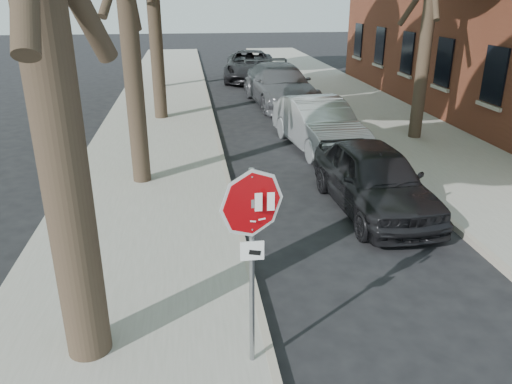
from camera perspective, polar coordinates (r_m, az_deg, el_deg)
ground at (r=6.96m, az=5.61°, el=-18.72°), size 120.00×120.00×0.00m
sidewalk_left at (r=17.74m, az=-11.32°, el=6.76°), size 4.00×55.00×0.12m
sidewalk_right at (r=19.17m, az=15.14°, el=7.53°), size 4.00×55.00×0.12m
curb_left at (r=17.72m, az=-4.65°, el=7.11°), size 0.12×55.00×0.13m
curb_right at (r=18.48m, az=9.21°, el=7.51°), size 0.12×55.00×0.13m
stop_sign at (r=5.75m, az=-0.46°, el=-4.66°), size 0.76×0.34×2.61m
car_a at (r=11.23m, az=13.31°, el=1.53°), size 1.94×4.43×1.49m
car_b at (r=15.61m, az=7.18°, el=7.68°), size 2.19×4.83×1.54m
car_c at (r=22.01m, az=2.73°, el=12.12°), size 2.82×6.05×1.71m
car_d at (r=28.57m, az=-0.73°, el=14.23°), size 3.41×6.06×1.60m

